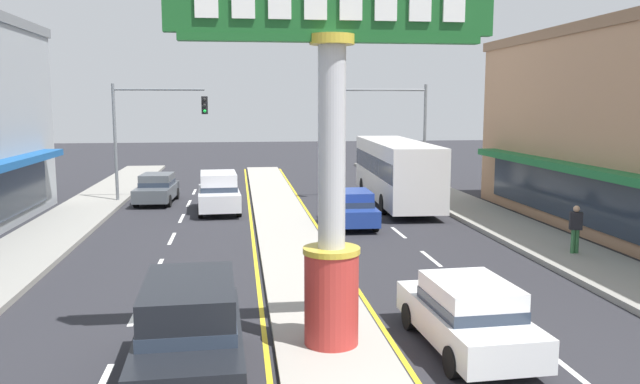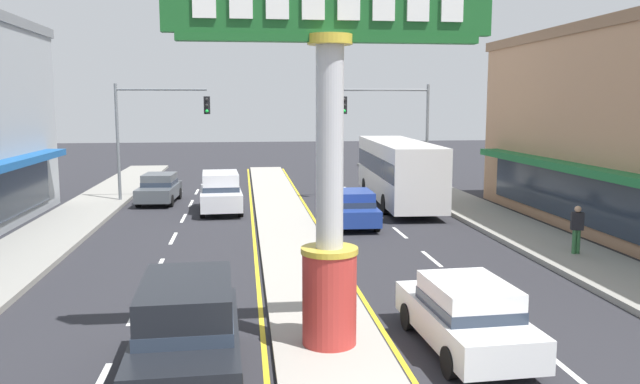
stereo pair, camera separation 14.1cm
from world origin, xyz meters
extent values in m
cube|color=#A39E93|center=(0.00, 18.00, 0.07)|extent=(2.40, 52.00, 0.14)
cube|color=gray|center=(-9.29, 16.00, 0.09)|extent=(2.98, 60.00, 0.18)
cube|color=gray|center=(9.29, 16.00, 0.09)|extent=(2.98, 60.00, 0.18)
cube|color=silver|center=(-4.50, 9.20, 0.00)|extent=(0.14, 2.20, 0.01)
cube|color=silver|center=(-4.50, 13.60, 0.00)|extent=(0.14, 2.20, 0.01)
cube|color=silver|center=(-4.50, 18.00, 0.00)|extent=(0.14, 2.20, 0.01)
cube|color=silver|center=(-4.50, 22.40, 0.00)|extent=(0.14, 2.20, 0.01)
cube|color=silver|center=(-4.50, 26.80, 0.00)|extent=(0.14, 2.20, 0.01)
cube|color=silver|center=(-4.50, 31.20, 0.00)|extent=(0.14, 2.20, 0.01)
cube|color=silver|center=(4.50, 4.80, 0.00)|extent=(0.14, 2.20, 0.01)
cube|color=silver|center=(4.50, 9.20, 0.00)|extent=(0.14, 2.20, 0.01)
cube|color=silver|center=(4.50, 13.60, 0.00)|extent=(0.14, 2.20, 0.01)
cube|color=silver|center=(4.50, 18.00, 0.00)|extent=(0.14, 2.20, 0.01)
cube|color=silver|center=(4.50, 22.40, 0.00)|extent=(0.14, 2.20, 0.01)
cube|color=silver|center=(4.50, 26.80, 0.00)|extent=(0.14, 2.20, 0.01)
cube|color=silver|center=(4.50, 31.20, 0.00)|extent=(0.14, 2.20, 0.01)
cube|color=yellow|center=(-1.38, 18.00, 0.00)|extent=(0.12, 52.00, 0.01)
cube|color=yellow|center=(1.38, 18.00, 0.00)|extent=(0.12, 52.00, 0.01)
cylinder|color=#B7332D|center=(0.00, 6.11, 1.12)|extent=(1.15, 1.15, 1.96)
cylinder|color=gold|center=(0.00, 6.11, 2.16)|extent=(1.21, 1.21, 0.12)
cylinder|color=#B7B7BC|center=(0.00, 6.11, 4.33)|extent=(0.57, 0.57, 4.46)
cylinder|color=gold|center=(0.00, 6.11, 6.46)|extent=(0.91, 0.91, 0.20)
cube|color=#195623|center=(0.00, 6.11, 7.13)|extent=(6.59, 0.24, 1.15)
cube|color=#195623|center=(0.00, 6.11, 6.48)|extent=(6.06, 0.29, 0.16)
cube|color=white|center=(-2.45, 5.96, 7.13)|extent=(0.45, 0.06, 0.63)
cube|color=white|center=(-1.75, 5.96, 7.13)|extent=(0.45, 0.06, 0.63)
cube|color=white|center=(-1.05, 5.96, 7.13)|extent=(0.45, 0.06, 0.63)
cube|color=white|center=(-0.35, 5.96, 7.13)|extent=(0.45, 0.06, 0.63)
cube|color=white|center=(0.35, 5.96, 7.13)|extent=(0.45, 0.06, 0.63)
cube|color=white|center=(1.05, 5.96, 7.13)|extent=(0.45, 0.06, 0.63)
cube|color=white|center=(1.75, 5.96, 7.13)|extent=(0.45, 0.06, 0.63)
cube|color=white|center=(2.45, 5.96, 7.13)|extent=(0.45, 0.06, 0.63)
cube|color=#1E7038|center=(10.94, 15.83, 2.71)|extent=(0.90, 18.52, 0.30)
cube|color=#283342|center=(11.35, 15.83, 1.50)|extent=(0.08, 17.87, 2.00)
cylinder|color=slate|center=(-8.20, 27.36, 3.10)|extent=(0.16, 0.16, 6.20)
cylinder|color=slate|center=(-5.89, 27.36, 5.90)|extent=(4.62, 0.12, 0.12)
cube|color=black|center=(-3.58, 27.20, 5.09)|extent=(0.32, 0.24, 0.92)
sphere|color=black|center=(-3.58, 27.06, 5.39)|extent=(0.17, 0.17, 0.17)
sphere|color=black|center=(-3.58, 27.06, 5.09)|extent=(0.17, 0.17, 0.17)
sphere|color=#19D83F|center=(-3.58, 27.06, 4.79)|extent=(0.17, 0.17, 0.17)
cylinder|color=slate|center=(8.20, 27.02, 3.10)|extent=(0.16, 0.16, 6.20)
cylinder|color=slate|center=(5.89, 27.02, 5.90)|extent=(4.62, 0.12, 0.12)
cube|color=black|center=(3.58, 26.86, 5.09)|extent=(0.32, 0.24, 0.92)
sphere|color=black|center=(3.58, 26.72, 5.39)|extent=(0.17, 0.17, 0.17)
sphere|color=black|center=(3.58, 26.72, 5.09)|extent=(0.17, 0.17, 0.17)
sphere|color=#19D83F|center=(3.58, 26.72, 4.79)|extent=(0.17, 0.17, 0.17)
cube|color=black|center=(-2.85, 4.87, 0.70)|extent=(2.05, 4.66, 0.80)
cube|color=black|center=(-2.86, 5.05, 1.50)|extent=(1.76, 2.90, 0.80)
cube|color=#283342|center=(-2.86, 5.05, 1.22)|extent=(1.80, 2.93, 0.24)
cylinder|color=black|center=(-2.02, 6.32, 0.34)|extent=(0.24, 0.69, 0.68)
cylinder|color=black|center=(-3.77, 6.26, 0.34)|extent=(0.24, 0.69, 0.68)
cube|color=silver|center=(6.15, 25.19, 1.81)|extent=(2.99, 11.30, 2.90)
cube|color=#283342|center=(6.15, 25.19, 2.11)|extent=(3.01, 11.08, 0.90)
cube|color=#283342|center=(6.40, 30.75, 2.06)|extent=(2.30, 0.18, 1.40)
cube|color=black|center=(6.40, 30.75, 3.06)|extent=(1.75, 0.16, 0.30)
cylinder|color=black|center=(5.16, 28.71, 0.48)|extent=(0.32, 0.97, 0.96)
cylinder|color=black|center=(7.45, 28.61, 0.48)|extent=(0.32, 0.97, 0.96)
cylinder|color=black|center=(4.88, 22.33, 0.48)|extent=(0.32, 0.97, 0.96)
cylinder|color=black|center=(7.17, 22.23, 0.48)|extent=(0.32, 0.97, 0.96)
cube|color=white|center=(2.85, 5.79, 0.60)|extent=(1.96, 4.38, 0.66)
cube|color=white|center=(2.86, 5.62, 1.23)|extent=(1.65, 2.22, 0.60)
cube|color=#283342|center=(2.86, 5.62, 1.05)|extent=(1.69, 2.24, 0.24)
cylinder|color=black|center=(1.98, 7.08, 0.31)|extent=(0.25, 0.63, 0.62)
cylinder|color=black|center=(3.60, 7.16, 0.31)|extent=(0.25, 0.63, 0.62)
cylinder|color=black|center=(2.11, 4.42, 0.31)|extent=(0.25, 0.63, 0.62)
cylinder|color=black|center=(3.72, 4.50, 0.31)|extent=(0.25, 0.63, 0.62)
cube|color=#4C5156|center=(-6.15, 27.11, 0.60)|extent=(2.00, 4.39, 0.66)
cube|color=#4C5156|center=(-6.14, 27.28, 1.23)|extent=(1.67, 2.23, 0.60)
cube|color=#283342|center=(-6.14, 27.28, 1.05)|extent=(1.70, 2.26, 0.24)
cylinder|color=black|center=(-5.42, 25.73, 0.31)|extent=(0.25, 0.63, 0.62)
cylinder|color=black|center=(-7.04, 25.82, 0.31)|extent=(0.25, 0.63, 0.62)
cylinder|color=black|center=(-5.27, 28.39, 0.31)|extent=(0.25, 0.63, 0.62)
cylinder|color=black|center=(-6.89, 28.48, 0.31)|extent=(0.25, 0.63, 0.62)
cube|color=silver|center=(-2.85, 23.88, 0.70)|extent=(2.14, 4.69, 0.80)
cube|color=silver|center=(-2.86, 24.07, 1.50)|extent=(1.82, 2.94, 0.80)
cube|color=#283342|center=(-2.86, 24.07, 1.22)|extent=(1.86, 2.97, 0.24)
cylinder|color=black|center=(-1.91, 22.50, 0.34)|extent=(0.26, 0.69, 0.68)
cylinder|color=black|center=(-3.65, 22.41, 0.34)|extent=(0.26, 0.69, 0.68)
cylinder|color=black|center=(-2.05, 25.35, 0.34)|extent=(0.26, 0.69, 0.68)
cylinder|color=black|center=(-3.80, 25.26, 0.34)|extent=(0.26, 0.69, 0.68)
cube|color=navy|center=(2.85, 19.74, 0.60)|extent=(1.85, 4.34, 0.66)
cube|color=navy|center=(2.85, 19.57, 1.23)|extent=(1.59, 2.18, 0.60)
cube|color=#283342|center=(2.85, 19.57, 1.05)|extent=(1.63, 2.20, 0.24)
cylinder|color=black|center=(2.07, 21.09, 0.31)|extent=(0.23, 0.62, 0.62)
cylinder|color=black|center=(3.69, 21.05, 0.31)|extent=(0.23, 0.62, 0.62)
cylinder|color=black|center=(2.01, 18.42, 0.31)|extent=(0.23, 0.62, 0.62)
cylinder|color=black|center=(3.63, 18.39, 0.31)|extent=(0.23, 0.62, 0.62)
cylinder|color=#336B3D|center=(9.24, 13.02, 0.59)|extent=(0.14, 0.14, 0.81)
cylinder|color=#336B3D|center=(9.38, 13.02, 0.59)|extent=(0.14, 0.14, 0.81)
cube|color=black|center=(9.31, 13.02, 1.29)|extent=(0.45, 0.33, 0.59)
sphere|color=tan|center=(9.31, 13.02, 1.70)|extent=(0.22, 0.22, 0.22)
camera|label=1|loc=(-1.90, -6.75, 5.21)|focal=35.82mm
camera|label=2|loc=(-1.76, -6.77, 5.21)|focal=35.82mm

